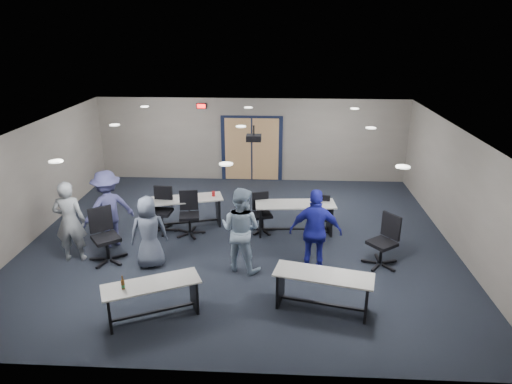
# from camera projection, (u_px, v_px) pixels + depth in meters

# --- Properties ---
(floor) EXTENTS (10.00, 10.00, 0.00)m
(floor) POSITION_uv_depth(u_px,v_px,m) (240.00, 239.00, 11.10)
(floor) COLOR black
(floor) RESTS_ON ground
(back_wall) EXTENTS (10.00, 0.04, 2.70)m
(back_wall) POSITION_uv_depth(u_px,v_px,m) (252.00, 140.00, 14.83)
(back_wall) COLOR slate
(back_wall) RESTS_ON floor
(front_wall) EXTENTS (10.00, 0.04, 2.70)m
(front_wall) POSITION_uv_depth(u_px,v_px,m) (212.00, 295.00, 6.42)
(front_wall) COLOR slate
(front_wall) RESTS_ON floor
(left_wall) EXTENTS (0.04, 9.00, 2.70)m
(left_wall) POSITION_uv_depth(u_px,v_px,m) (31.00, 183.00, 10.88)
(left_wall) COLOR slate
(left_wall) RESTS_ON floor
(right_wall) EXTENTS (0.04, 9.00, 2.70)m
(right_wall) POSITION_uv_depth(u_px,v_px,m) (458.00, 191.00, 10.37)
(right_wall) COLOR slate
(right_wall) RESTS_ON floor
(ceiling) EXTENTS (10.00, 9.00, 0.04)m
(ceiling) POSITION_uv_depth(u_px,v_px,m) (239.00, 130.00, 10.15)
(ceiling) COLOR silver
(ceiling) RESTS_ON back_wall
(double_door) EXTENTS (2.00, 0.07, 2.20)m
(double_door) POSITION_uv_depth(u_px,v_px,m) (252.00, 149.00, 14.90)
(double_door) COLOR black
(double_door) RESTS_ON back_wall
(exit_sign) EXTENTS (0.32, 0.07, 0.18)m
(exit_sign) POSITION_uv_depth(u_px,v_px,m) (201.00, 106.00, 14.48)
(exit_sign) COLOR black
(exit_sign) RESTS_ON back_wall
(ceiling_projector) EXTENTS (0.35, 0.32, 0.37)m
(ceiling_projector) POSITION_uv_depth(u_px,v_px,m) (254.00, 138.00, 10.71)
(ceiling_projector) COLOR black
(ceiling_projector) RESTS_ON ceiling
(ceiling_can_lights) EXTENTS (6.24, 5.74, 0.02)m
(ceiling_can_lights) POSITION_uv_depth(u_px,v_px,m) (240.00, 129.00, 10.40)
(ceiling_can_lights) COLOR white
(ceiling_can_lights) RESTS_ON ceiling
(table_front_left) EXTENTS (1.77, 1.22, 0.94)m
(table_front_left) POSITION_uv_depth(u_px,v_px,m) (152.00, 294.00, 8.02)
(table_front_left) COLOR #AAA8A1
(table_front_left) RESTS_ON floor
(table_front_right) EXTENTS (1.86, 0.99, 0.72)m
(table_front_right) POSITION_uv_depth(u_px,v_px,m) (323.00, 285.00, 8.25)
(table_front_right) COLOR #AAA8A1
(table_front_right) RESTS_ON floor
(table_back_left) EXTENTS (1.99, 1.13, 0.89)m
(table_back_left) POSITION_uv_depth(u_px,v_px,m) (186.00, 207.00, 11.63)
(table_back_left) COLOR #AAA8A1
(table_back_left) RESTS_ON floor
(table_back_right) EXTENTS (1.99, 0.80, 0.79)m
(table_back_right) POSITION_uv_depth(u_px,v_px,m) (295.00, 213.00, 11.24)
(table_back_right) COLOR #AAA8A1
(table_back_right) RESTS_ON floor
(chair_back_a) EXTENTS (0.76, 0.76, 1.12)m
(chair_back_a) POSITION_uv_depth(u_px,v_px,m) (161.00, 210.00, 11.33)
(chair_back_a) COLOR black
(chair_back_a) RESTS_ON floor
(chair_back_b) EXTENTS (0.79, 0.79, 1.08)m
(chair_back_b) POSITION_uv_depth(u_px,v_px,m) (189.00, 214.00, 11.15)
(chair_back_b) COLOR black
(chair_back_b) RESTS_ON floor
(chair_back_c) EXTENTS (0.77, 0.77, 0.98)m
(chair_back_c) POSITION_uv_depth(u_px,v_px,m) (262.00, 213.00, 11.33)
(chair_back_c) COLOR black
(chair_back_c) RESTS_ON floor
(chair_back_d) EXTENTS (0.72, 0.72, 0.94)m
(chair_back_d) POSITION_uv_depth(u_px,v_px,m) (320.00, 215.00, 11.27)
(chair_back_d) COLOR black
(chair_back_d) RESTS_ON floor
(chair_loose_left) EXTENTS (1.06, 1.06, 1.20)m
(chair_loose_left) POSITION_uv_depth(u_px,v_px,m) (106.00, 236.00, 9.87)
(chair_loose_left) COLOR black
(chair_loose_left) RESTS_ON floor
(chair_loose_right) EXTENTS (1.01, 1.01, 1.14)m
(chair_loose_right) POSITION_uv_depth(u_px,v_px,m) (382.00, 241.00, 9.71)
(chair_loose_right) COLOR black
(chair_loose_right) RESTS_ON floor
(person_gray) EXTENTS (0.72, 0.52, 1.83)m
(person_gray) POSITION_uv_depth(u_px,v_px,m) (70.00, 221.00, 9.84)
(person_gray) COLOR gray
(person_gray) RESTS_ON floor
(person_plaid) EXTENTS (0.89, 0.72, 1.58)m
(person_plaid) POSITION_uv_depth(u_px,v_px,m) (149.00, 232.00, 9.63)
(person_plaid) COLOR slate
(person_plaid) RESTS_ON floor
(person_lightblue) EXTENTS (1.09, 0.98, 1.83)m
(person_lightblue) POSITION_uv_depth(u_px,v_px,m) (241.00, 229.00, 9.46)
(person_lightblue) COLOR #96AEC6
(person_lightblue) RESTS_ON floor
(person_navy) EXTENTS (1.10, 0.52, 1.83)m
(person_navy) POSITION_uv_depth(u_px,v_px,m) (316.00, 232.00, 9.36)
(person_navy) COLOR navy
(person_navy) RESTS_ON floor
(person_back) EXTENTS (1.35, 1.26, 1.83)m
(person_back) POSITION_uv_depth(u_px,v_px,m) (108.00, 209.00, 10.51)
(person_back) COLOR #494A83
(person_back) RESTS_ON floor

